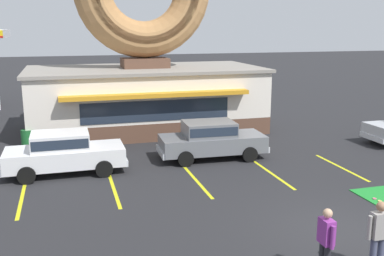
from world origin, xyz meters
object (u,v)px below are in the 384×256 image
car_grey (211,138)px  trash_bin (28,140)px  car_white (64,151)px  pedestrian_blue_sweater_man (379,233)px  pedestrian_hooded_kid (326,239)px

car_grey → trash_bin: car_grey is taller
car_grey → trash_bin: 8.31m
car_grey → trash_bin: size_ratio=4.74×
trash_bin → car_white: bearing=-67.5°
pedestrian_blue_sweater_man → car_white: bearing=126.0°
car_white → trash_bin: bearing=112.5°
pedestrian_blue_sweater_man → pedestrian_hooded_kid: (-1.24, 0.17, -0.06)m
pedestrian_blue_sweater_man → trash_bin: 15.50m
car_white → car_grey: bearing=3.3°
car_white → pedestrian_blue_sweater_man: pedestrian_blue_sweater_man is taller
pedestrian_hooded_kid → trash_bin: size_ratio=1.66×
car_grey → car_white: bearing=-176.7°
car_grey → pedestrian_hooded_kid: bearing=-92.9°
pedestrian_hooded_kid → pedestrian_blue_sweater_man: bearing=-7.8°
car_white → pedestrian_blue_sweater_man: bearing=-54.0°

